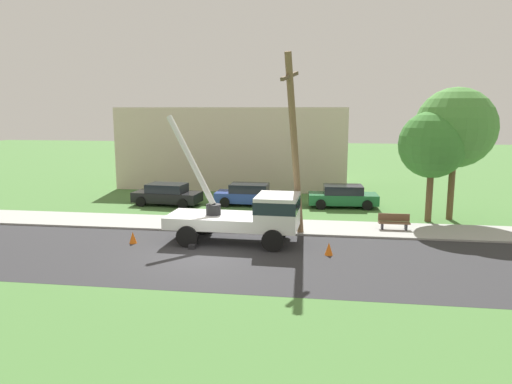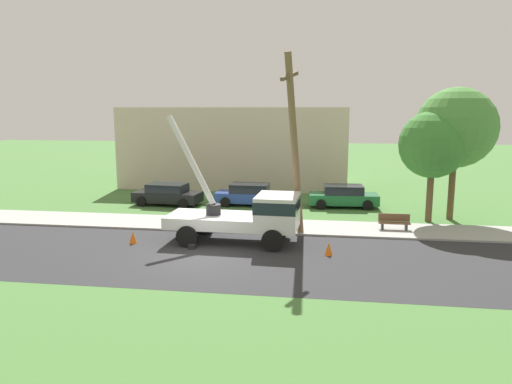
% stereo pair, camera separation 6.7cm
% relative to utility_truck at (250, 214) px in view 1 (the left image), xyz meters
% --- Properties ---
extents(ground_plane, '(120.00, 120.00, 0.00)m').
position_rel_utility_truck_xyz_m(ground_plane, '(-1.72, 9.58, -1.41)').
color(ground_plane, '#477538').
extents(road_asphalt, '(80.00, 8.07, 0.01)m').
position_rel_utility_truck_xyz_m(road_asphalt, '(-1.72, -2.42, -1.40)').
color(road_asphalt, '#2B2B2D').
rests_on(road_asphalt, ground).
extents(sidewalk_strip, '(80.00, 3.19, 0.10)m').
position_rel_utility_truck_xyz_m(sidewalk_strip, '(-1.72, 3.21, -1.36)').
color(sidewalk_strip, '#9E9E99').
rests_on(sidewalk_strip, ground).
extents(utility_truck, '(6.76, 3.21, 5.98)m').
position_rel_utility_truck_xyz_m(utility_truck, '(0.00, 0.00, 0.00)').
color(utility_truck, silver).
rests_on(utility_truck, ground).
extents(leaning_utility_pole, '(1.09, 2.69, 8.86)m').
position_rel_utility_truck_xyz_m(leaning_utility_pole, '(1.97, 1.08, 3.15)').
color(leaning_utility_pole, brown).
rests_on(leaning_utility_pole, ground).
extents(traffic_cone_ahead, '(0.36, 0.36, 0.56)m').
position_rel_utility_truck_xyz_m(traffic_cone_ahead, '(3.68, -1.45, -1.13)').
color(traffic_cone_ahead, orange).
rests_on(traffic_cone_ahead, ground).
extents(traffic_cone_behind, '(0.36, 0.36, 0.56)m').
position_rel_utility_truck_xyz_m(traffic_cone_behind, '(-5.48, -0.88, -1.13)').
color(traffic_cone_behind, orange).
rests_on(traffic_cone_behind, ground).
extents(parked_sedan_black, '(4.55, 2.29, 1.42)m').
position_rel_utility_truck_xyz_m(parked_sedan_black, '(-6.85, 8.25, -0.70)').
color(parked_sedan_black, black).
rests_on(parked_sedan_black, ground).
extents(parked_sedan_blue, '(4.43, 2.07, 1.42)m').
position_rel_utility_truck_xyz_m(parked_sedan_blue, '(-1.47, 8.98, -0.70)').
color(parked_sedan_blue, '#263F99').
rests_on(parked_sedan_blue, ground).
extents(parked_sedan_green, '(4.50, 2.19, 1.42)m').
position_rel_utility_truck_xyz_m(parked_sedan_green, '(4.62, 9.23, -0.70)').
color(parked_sedan_green, '#1E6638').
rests_on(parked_sedan_green, ground).
extents(park_bench, '(1.60, 0.45, 0.90)m').
position_rel_utility_truck_xyz_m(park_bench, '(7.05, 3.28, -0.95)').
color(park_bench, brown).
rests_on(park_bench, ground).
extents(roadside_tree_near, '(4.48, 4.48, 7.48)m').
position_rel_utility_truck_xyz_m(roadside_tree_near, '(10.59, 6.53, 3.82)').
color(roadside_tree_near, brown).
rests_on(roadside_tree_near, ground).
extents(roadside_tree_far, '(3.71, 3.71, 6.20)m').
position_rel_utility_truck_xyz_m(roadside_tree_far, '(9.26, 5.80, 2.91)').
color(roadside_tree_far, brown).
rests_on(roadside_tree_far, ground).
extents(lowrise_building_backdrop, '(18.00, 6.00, 6.40)m').
position_rel_utility_truck_xyz_m(lowrise_building_backdrop, '(-3.94, 16.90, 1.79)').
color(lowrise_building_backdrop, beige).
rests_on(lowrise_building_backdrop, ground).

